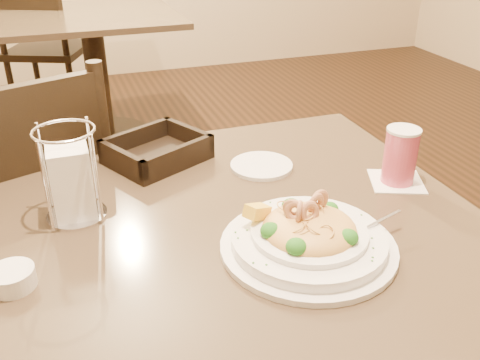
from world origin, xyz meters
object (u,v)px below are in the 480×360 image
object	(u,v)px
napkin_caddy	(71,180)
dining_chair_far	(44,44)
butter_ramekin	(12,278)
bread_basket	(157,152)
main_table	(243,315)
dining_chair_near	(28,229)
pasta_bowl	(308,236)
side_plate	(261,166)
background_table	(95,55)
drink_glass	(400,156)

from	to	relation	value
napkin_caddy	dining_chair_far	bearing A→B (deg)	90.93
napkin_caddy	butter_ramekin	world-z (taller)	napkin_caddy
bread_basket	main_table	bearing A→B (deg)	-73.15
main_table	napkin_caddy	bearing A→B (deg)	156.29
main_table	bread_basket	world-z (taller)	bread_basket
dining_chair_near	pasta_bowl	bearing A→B (deg)	109.49
pasta_bowl	butter_ramekin	bearing A→B (deg)	172.61
napkin_caddy	side_plate	bearing A→B (deg)	10.69
main_table	napkin_caddy	size ratio (longest dim) A/B	5.02
dining_chair_far	napkin_caddy	size ratio (longest dim) A/B	5.18
background_table	drink_glass	bearing A→B (deg)	-78.72
main_table	background_table	xyz separation A→B (m)	(-0.07, 2.22, 0.00)
drink_glass	butter_ramekin	xyz separation A→B (m)	(-0.76, -0.10, -0.04)
pasta_bowl	napkin_caddy	world-z (taller)	napkin_caddy
main_table	butter_ramekin	distance (m)	0.47
napkin_caddy	side_plate	size ratio (longest dim) A/B	1.28
butter_ramekin	side_plate	bearing A→B (deg)	26.72
dining_chair_far	napkin_caddy	bearing A→B (deg)	113.85
butter_ramekin	dining_chair_far	bearing A→B (deg)	88.46
dining_chair_near	dining_chair_far	size ratio (longest dim) A/B	1.00
drink_glass	bread_basket	distance (m)	0.54
dining_chair_far	background_table	bearing A→B (deg)	151.26
main_table	drink_glass	size ratio (longest dim) A/B	6.40
side_plate	dining_chair_near	bearing A→B (deg)	152.68
drink_glass	napkin_caddy	distance (m)	0.66
drink_glass	bread_basket	world-z (taller)	drink_glass
bread_basket	butter_ramekin	world-z (taller)	bread_basket
dining_chair_far	butter_ramekin	xyz separation A→B (m)	(-0.07, -2.60, 0.23)
side_plate	bread_basket	bearing A→B (deg)	151.69
dining_chair_near	butter_ramekin	world-z (taller)	dining_chair_near
dining_chair_near	drink_glass	world-z (taller)	dining_chair_near
butter_ramekin	bread_basket	bearing A→B (deg)	50.97
drink_glass	napkin_caddy	bearing A→B (deg)	172.71
background_table	butter_ramekin	distance (m)	2.31
pasta_bowl	side_plate	distance (m)	0.32
main_table	side_plate	xyz separation A→B (m)	(0.12, 0.20, 0.23)
drink_glass	side_plate	bearing A→B (deg)	146.92
dining_chair_far	bread_basket	bearing A→B (deg)	118.90
butter_ramekin	main_table	bearing A→B (deg)	7.88
napkin_caddy	side_plate	distance (m)	0.42
dining_chair_near	pasta_bowl	size ratio (longest dim) A/B	2.78
pasta_bowl	drink_glass	xyz separation A→B (m)	(0.29, 0.16, 0.03)
dining_chair_far	pasta_bowl	size ratio (longest dim) A/B	2.78
butter_ramekin	background_table	bearing A→B (deg)	81.82
bread_basket	butter_ramekin	xyz separation A→B (m)	(-0.30, -0.37, -0.00)
dining_chair_near	butter_ramekin	size ratio (longest dim) A/B	13.03
dining_chair_near	main_table	bearing A→B (deg)	110.99
pasta_bowl	bread_basket	world-z (taller)	pasta_bowl
bread_basket	side_plate	world-z (taller)	bread_basket
background_table	side_plate	xyz separation A→B (m)	(0.19, -2.02, 0.23)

